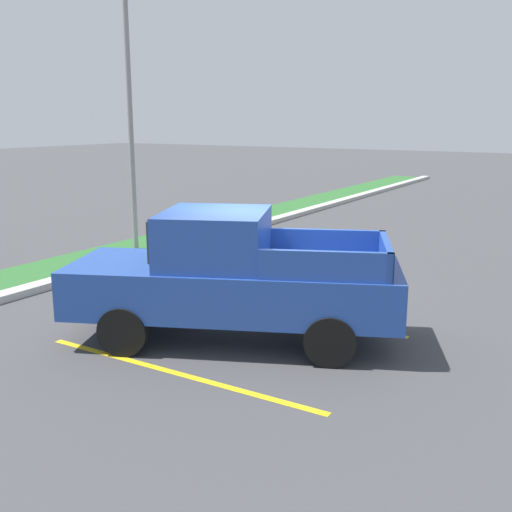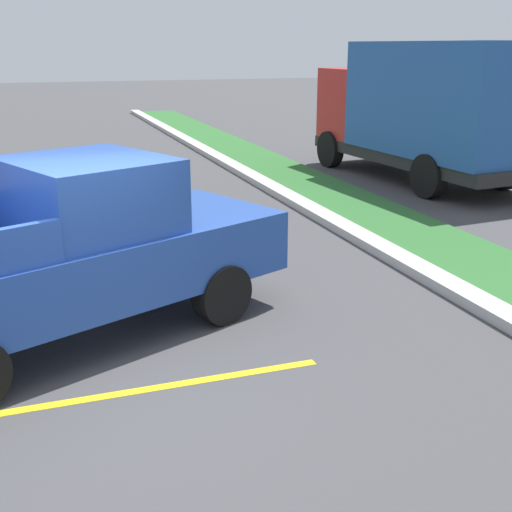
{
  "view_description": "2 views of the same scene",
  "coord_description": "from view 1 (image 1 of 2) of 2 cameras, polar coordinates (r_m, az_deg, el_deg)",
  "views": [
    {
      "loc": [
        -8.6,
        -5.21,
        3.5
      ],
      "look_at": [
        -0.01,
        0.03,
        1.2
      ],
      "focal_mm": 42.19,
      "sensor_mm": 36.0,
      "label": 1
    },
    {
      "loc": [
        6.59,
        -0.44,
        3.31
      ],
      "look_at": [
        -0.74,
        2.11,
        0.82
      ],
      "focal_mm": 46.23,
      "sensor_mm": 36.0,
      "label": 2
    }
  ],
  "objects": [
    {
      "name": "parking_line_near",
      "position": [
        8.73,
        -7.76,
        -10.88
      ],
      "size": [
        0.12,
        4.8,
        0.01
      ],
      "primitive_type": "cube",
      "color": "yellow",
      "rests_on": "ground"
    },
    {
      "name": "curb_strip",
      "position": [
        13.78,
        -17.92,
        -2.18
      ],
      "size": [
        56.0,
        0.4,
        0.15
      ],
      "primitive_type": "cube",
      "color": "#B2B2AD",
      "rests_on": "ground"
    },
    {
      "name": "parking_line_far",
      "position": [
        11.14,
        2.36,
        -5.46
      ],
      "size": [
        0.12,
        4.8,
        0.01
      ],
      "primitive_type": "cube",
      "color": "yellow",
      "rests_on": "ground"
    },
    {
      "name": "grass_median",
      "position": [
        14.63,
        -20.73,
        -1.73
      ],
      "size": [
        56.0,
        1.8,
        0.06
      ],
      "primitive_type": "cube",
      "color": "#2D662D",
      "rests_on": "ground"
    },
    {
      "name": "pickup_truck_main",
      "position": [
        9.58,
        -2.4,
        -2.05
      ],
      "size": [
        3.82,
        5.53,
        2.1
      ],
      "color": "black",
      "rests_on": "ground"
    },
    {
      "name": "street_light",
      "position": [
        16.21,
        -11.48,
        13.91
      ],
      "size": [
        0.24,
        1.49,
        6.65
      ],
      "color": "gray",
      "rests_on": "ground"
    },
    {
      "name": "ground_plane",
      "position": [
        10.65,
        0.18,
        -6.34
      ],
      "size": [
        120.0,
        120.0,
        0.0
      ],
      "primitive_type": "plane",
      "color": "#424244"
    }
  ]
}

